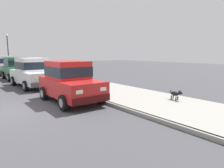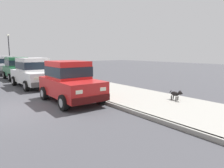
{
  "view_description": "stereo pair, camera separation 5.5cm",
  "coord_description": "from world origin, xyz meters",
  "px_view_note": "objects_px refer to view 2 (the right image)",
  "views": [
    {
      "loc": [
        -1.93,
        -8.39,
        2.25
      ],
      "look_at": [
        3.63,
        -1.27,
        0.85
      ],
      "focal_mm": 32.24,
      "sensor_mm": 36.0,
      "label": 1
    },
    {
      "loc": [
        -1.88,
        -8.42,
        2.25
      ],
      "look_at": [
        3.63,
        -1.27,
        0.85
      ],
      "focal_mm": 32.24,
      "sensor_mm": 36.0,
      "label": 2
    }
  ],
  "objects_px": {
    "fire_hydrant": "(101,89)",
    "street_lamp": "(9,48)",
    "dog_black": "(176,94)",
    "car_white_sedan": "(33,72)",
    "car_green_hatchback": "(17,68)",
    "car_silver_sedan": "(5,65)",
    "car_red_hatchback": "(70,81)"
  },
  "relations": [
    {
      "from": "street_lamp",
      "to": "dog_black",
      "type": "bearing_deg",
      "value": -84.42
    },
    {
      "from": "car_white_sedan",
      "to": "fire_hydrant",
      "type": "relative_size",
      "value": 6.41
    },
    {
      "from": "car_white_sedan",
      "to": "fire_hydrant",
      "type": "xyz_separation_m",
      "value": [
        1.55,
        -5.77,
        -0.51
      ]
    },
    {
      "from": "car_green_hatchback",
      "to": "dog_black",
      "type": "xyz_separation_m",
      "value": [
        3.59,
        -13.43,
        -0.55
      ]
    },
    {
      "from": "car_red_hatchback",
      "to": "dog_black",
      "type": "xyz_separation_m",
      "value": [
        3.65,
        -3.2,
        -0.55
      ]
    },
    {
      "from": "fire_hydrant",
      "to": "street_lamp",
      "type": "xyz_separation_m",
      "value": [
        -0.1,
        20.42,
        2.43
      ]
    },
    {
      "from": "car_white_sedan",
      "to": "dog_black",
      "type": "distance_m",
      "value": 9.33
    },
    {
      "from": "car_green_hatchback",
      "to": "street_lamp",
      "type": "distance_m",
      "value": 10.03
    },
    {
      "from": "fire_hydrant",
      "to": "street_lamp",
      "type": "height_order",
      "value": "street_lamp"
    },
    {
      "from": "car_white_sedan",
      "to": "car_green_hatchback",
      "type": "distance_m",
      "value": 4.89
    },
    {
      "from": "dog_black",
      "to": "fire_hydrant",
      "type": "bearing_deg",
      "value": 128.04
    },
    {
      "from": "fire_hydrant",
      "to": "street_lamp",
      "type": "relative_size",
      "value": 0.16
    },
    {
      "from": "car_green_hatchback",
      "to": "car_silver_sedan",
      "type": "height_order",
      "value": "car_silver_sedan"
    },
    {
      "from": "car_red_hatchback",
      "to": "car_silver_sedan",
      "type": "relative_size",
      "value": 0.83
    },
    {
      "from": "fire_hydrant",
      "to": "street_lamp",
      "type": "distance_m",
      "value": 20.56
    },
    {
      "from": "dog_black",
      "to": "fire_hydrant",
      "type": "xyz_separation_m",
      "value": [
        -2.17,
        2.77,
        0.05
      ]
    },
    {
      "from": "dog_black",
      "to": "fire_hydrant",
      "type": "distance_m",
      "value": 3.51
    },
    {
      "from": "street_lamp",
      "to": "car_white_sedan",
      "type": "bearing_deg",
      "value": -95.65
    },
    {
      "from": "car_white_sedan",
      "to": "dog_black",
      "type": "bearing_deg",
      "value": -66.5
    },
    {
      "from": "fire_hydrant",
      "to": "dog_black",
      "type": "bearing_deg",
      "value": -51.96
    },
    {
      "from": "street_lamp",
      "to": "car_red_hatchback",
      "type": "bearing_deg",
      "value": -93.95
    },
    {
      "from": "car_green_hatchback",
      "to": "fire_hydrant",
      "type": "xyz_separation_m",
      "value": [
        1.43,
        -10.66,
        -0.5
      ]
    },
    {
      "from": "car_red_hatchback",
      "to": "street_lamp",
      "type": "distance_m",
      "value": 20.13
    },
    {
      "from": "car_red_hatchback",
      "to": "street_lamp",
      "type": "height_order",
      "value": "street_lamp"
    },
    {
      "from": "car_red_hatchback",
      "to": "fire_hydrant",
      "type": "relative_size",
      "value": 5.28
    },
    {
      "from": "car_red_hatchback",
      "to": "fire_hydrant",
      "type": "distance_m",
      "value": 1.62
    },
    {
      "from": "car_white_sedan",
      "to": "car_green_hatchback",
      "type": "bearing_deg",
      "value": 88.6
    },
    {
      "from": "car_green_hatchback",
      "to": "car_silver_sedan",
      "type": "distance_m",
      "value": 4.9
    },
    {
      "from": "car_white_sedan",
      "to": "car_silver_sedan",
      "type": "bearing_deg",
      "value": 89.94
    },
    {
      "from": "car_red_hatchback",
      "to": "street_lamp",
      "type": "bearing_deg",
      "value": 86.05
    },
    {
      "from": "car_red_hatchback",
      "to": "car_green_hatchback",
      "type": "relative_size",
      "value": 1.01
    },
    {
      "from": "car_white_sedan",
      "to": "street_lamp",
      "type": "distance_m",
      "value": 14.84
    }
  ]
}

